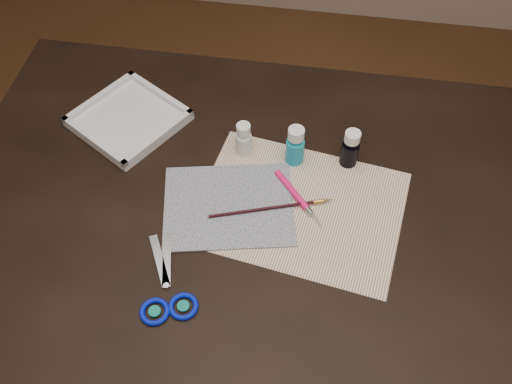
# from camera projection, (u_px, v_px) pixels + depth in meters

# --- Properties ---
(ground) EXTENTS (3.50, 3.50, 0.02)m
(ground) POSITION_uv_depth(u_px,v_px,m) (256.00, 348.00, 1.78)
(ground) COLOR #422614
(ground) RESTS_ON ground
(table) EXTENTS (1.30, 0.90, 0.75)m
(table) POSITION_uv_depth(u_px,v_px,m) (256.00, 291.00, 1.47)
(table) COLOR black
(table) RESTS_ON ground
(paper) EXTENTS (0.46, 0.37, 0.00)m
(paper) POSITION_uv_depth(u_px,v_px,m) (300.00, 207.00, 1.17)
(paper) COLOR white
(paper) RESTS_ON table
(canvas) EXTENTS (0.30, 0.26, 0.00)m
(canvas) POSITION_uv_depth(u_px,v_px,m) (229.00, 205.00, 1.17)
(canvas) COLOR black
(canvas) RESTS_ON paper
(paint_bottle_white) EXTENTS (0.04, 0.04, 0.08)m
(paint_bottle_white) POSITION_uv_depth(u_px,v_px,m) (244.00, 139.00, 1.23)
(paint_bottle_white) COLOR silver
(paint_bottle_white) RESTS_ON table
(paint_bottle_cyan) EXTENTS (0.05, 0.05, 0.10)m
(paint_bottle_cyan) POSITION_uv_depth(u_px,v_px,m) (295.00, 145.00, 1.21)
(paint_bottle_cyan) COLOR #1792AF
(paint_bottle_cyan) RESTS_ON table
(paint_bottle_navy) EXTENTS (0.04, 0.04, 0.09)m
(paint_bottle_navy) POSITION_uv_depth(u_px,v_px,m) (350.00, 148.00, 1.21)
(paint_bottle_navy) COLOR black
(paint_bottle_navy) RESTS_ON table
(paintbrush) EXTENTS (0.25, 0.09, 0.01)m
(paintbrush) POSITION_uv_depth(u_px,v_px,m) (272.00, 208.00, 1.16)
(paintbrush) COLOR black
(paintbrush) RESTS_ON canvas
(craft_knife) EXTENTS (0.12, 0.14, 0.01)m
(craft_knife) POSITION_uv_depth(u_px,v_px,m) (299.00, 199.00, 1.18)
(craft_knife) COLOR #F8166C
(craft_knife) RESTS_ON paper
(scissors) EXTENTS (0.19, 0.24, 0.01)m
(scissors) POSITION_uv_depth(u_px,v_px,m) (161.00, 278.00, 1.07)
(scissors) COLOR silver
(scissors) RESTS_ON table
(palette_tray) EXTENTS (0.29, 0.29, 0.03)m
(palette_tray) POSITION_uv_depth(u_px,v_px,m) (129.00, 118.00, 1.31)
(palette_tray) COLOR silver
(palette_tray) RESTS_ON table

